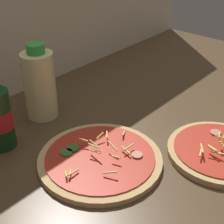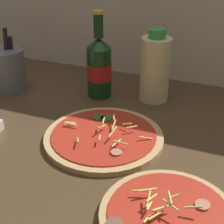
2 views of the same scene
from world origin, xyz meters
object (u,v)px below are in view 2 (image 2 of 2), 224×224
at_px(oil_bottle, 155,68).
at_px(utensil_crock, 8,70).
at_px(pizza_far, 104,137).
at_px(beer_bottle, 99,66).
at_px(pizza_near, 169,216).

height_order(oil_bottle, utensil_crock, oil_bottle).
xyz_separation_m(oil_bottle, utensil_crock, (-0.40, -0.09, -0.03)).
height_order(pizza_far, oil_bottle, oil_bottle).
height_order(beer_bottle, oil_bottle, beer_bottle).
bearing_deg(pizza_near, pizza_far, 136.54).
distance_m(pizza_far, utensil_crock, 0.39).
bearing_deg(utensil_crock, pizza_far, -22.69).
bearing_deg(beer_bottle, pizza_near, -53.14).
height_order(pizza_near, utensil_crock, utensil_crock).
bearing_deg(utensil_crock, beer_bottle, 12.87).
bearing_deg(pizza_far, oil_bottle, 79.62).
xyz_separation_m(pizza_near, oil_bottle, (-0.14, 0.42, 0.08)).
distance_m(pizza_near, beer_bottle, 0.49).
height_order(pizza_far, utensil_crock, utensil_crock).
relative_size(pizza_far, utensil_crock, 1.48).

